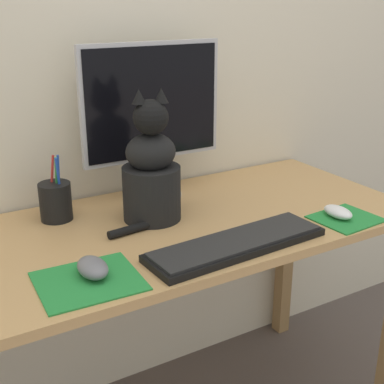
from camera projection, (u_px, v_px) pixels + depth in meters
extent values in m
cube|color=beige|center=(108.00, 23.00, 1.56)|extent=(7.00, 0.04, 2.50)
cube|color=tan|center=(165.00, 229.00, 1.47)|extent=(1.43, 0.62, 0.02)
cube|color=olive|center=(285.00, 254.00, 2.14)|extent=(0.05, 0.05, 0.71)
cylinder|color=#B2B2B7|center=(154.00, 195.00, 1.67)|extent=(0.17, 0.17, 0.01)
cylinder|color=#B2B2B7|center=(154.00, 176.00, 1.65)|extent=(0.04, 0.04, 0.11)
cube|color=#B2B2B7|center=(152.00, 102.00, 1.57)|extent=(0.44, 0.02, 0.35)
cube|color=black|center=(153.00, 102.00, 1.57)|extent=(0.42, 0.00, 0.32)
cube|color=black|center=(237.00, 245.00, 1.33)|extent=(0.49, 0.16, 0.02)
cube|color=black|center=(237.00, 240.00, 1.32)|extent=(0.47, 0.15, 0.01)
cube|color=#238438|center=(89.00, 281.00, 1.17)|extent=(0.23, 0.21, 0.00)
cube|color=#238438|center=(346.00, 219.00, 1.50)|extent=(0.18, 0.17, 0.00)
ellipsoid|color=slate|center=(93.00, 268.00, 1.19)|extent=(0.06, 0.10, 0.04)
ellipsoid|color=white|center=(338.00, 212.00, 1.50)|extent=(0.06, 0.10, 0.03)
cylinder|color=black|center=(152.00, 193.00, 1.48)|extent=(0.20, 0.20, 0.15)
ellipsoid|color=black|center=(151.00, 152.00, 1.44)|extent=(0.16, 0.15, 0.10)
sphere|color=black|center=(151.00, 117.00, 1.40)|extent=(0.12, 0.12, 0.09)
cone|color=black|center=(139.00, 96.00, 1.37)|extent=(0.05, 0.05, 0.04)
cone|color=black|center=(161.00, 95.00, 1.39)|extent=(0.05, 0.05, 0.04)
cylinder|color=black|center=(143.00, 226.00, 1.43)|extent=(0.21, 0.04, 0.02)
cylinder|color=black|center=(56.00, 202.00, 1.48)|extent=(0.09, 0.09, 0.11)
cylinder|color=#1E47B2|center=(59.00, 182.00, 1.46)|extent=(0.02, 0.02, 0.14)
cylinder|color=#1E47B2|center=(59.00, 179.00, 1.48)|extent=(0.01, 0.01, 0.14)
cylinder|color=green|center=(57.00, 181.00, 1.47)|extent=(0.01, 0.03, 0.14)
cylinder|color=red|center=(52.00, 180.00, 1.48)|extent=(0.03, 0.01, 0.14)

